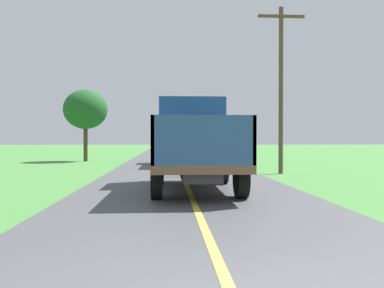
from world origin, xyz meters
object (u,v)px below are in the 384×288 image
Objects in this scene: utility_pole_roadside at (281,84)px; roadside_tree_mid_right at (85,110)px; banana_truck_far at (184,140)px; banana_truck_near at (192,142)px.

utility_pole_roadside reaches higher than roadside_tree_mid_right.
banana_truck_far is 7.49m from utility_pole_roadside.
banana_truck_far is 1.19× the size of roadside_tree_mid_right.
utility_pole_roadside is 15.02m from roadside_tree_mid_right.
banana_truck_near is at bearing -68.31° from roadside_tree_mid_right.
utility_pole_roadside is at bearing -54.87° from banana_truck_far.
utility_pole_roadside is 1.50× the size of roadside_tree_mid_right.
roadside_tree_mid_right reaches higher than banana_truck_near.
roadside_tree_mid_right reaches higher than banana_truck_far.
roadside_tree_mid_right is (-6.37, 16.01, 2.07)m from banana_truck_near.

